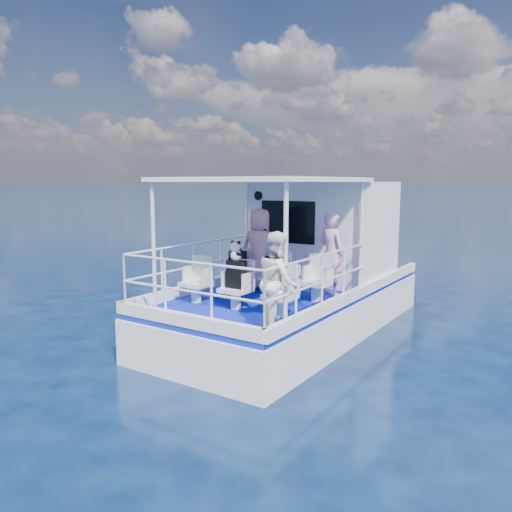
{
  "coord_description": "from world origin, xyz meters",
  "views": [
    {
      "loc": [
        5.0,
        -7.97,
        3.09
      ],
      "look_at": [
        -0.04,
        -0.4,
        1.75
      ],
      "focal_mm": 35.0,
      "sensor_mm": 36.0,
      "label": 1
    }
  ],
  "objects_px": {
    "passenger_stbd_aft": "(278,281)",
    "panda": "(236,251)",
    "backpack_center": "(236,274)",
    "passenger_port_fwd": "(260,249)"
  },
  "relations": [
    {
      "from": "passenger_port_fwd",
      "to": "backpack_center",
      "type": "height_order",
      "value": "passenger_port_fwd"
    },
    {
      "from": "passenger_stbd_aft",
      "to": "backpack_center",
      "type": "distance_m",
      "value": 1.39
    },
    {
      "from": "passenger_port_fwd",
      "to": "backpack_center",
      "type": "distance_m",
      "value": 1.72
    },
    {
      "from": "passenger_port_fwd",
      "to": "passenger_stbd_aft",
      "type": "height_order",
      "value": "passenger_port_fwd"
    },
    {
      "from": "passenger_port_fwd",
      "to": "passenger_stbd_aft",
      "type": "bearing_deg",
      "value": 115.86
    },
    {
      "from": "passenger_stbd_aft",
      "to": "backpack_center",
      "type": "bearing_deg",
      "value": 22.83
    },
    {
      "from": "backpack_center",
      "to": "panda",
      "type": "relative_size",
      "value": 1.41
    },
    {
      "from": "passenger_stbd_aft",
      "to": "panda",
      "type": "xyz_separation_m",
      "value": [
        -1.22,
        0.63,
        0.29
      ]
    },
    {
      "from": "passenger_stbd_aft",
      "to": "backpack_center",
      "type": "relative_size",
      "value": 3.09
    },
    {
      "from": "backpack_center",
      "to": "panda",
      "type": "distance_m",
      "value": 0.41
    }
  ]
}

